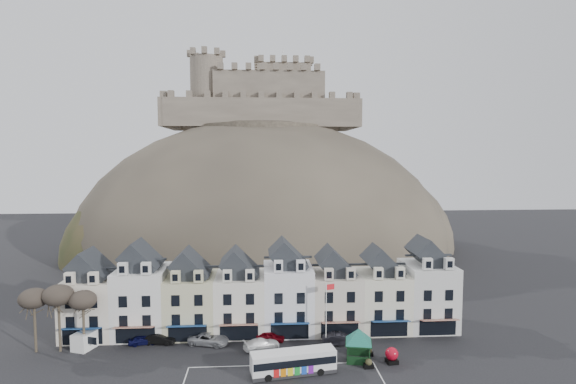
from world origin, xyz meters
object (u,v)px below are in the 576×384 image
object	(u,v)px
white_van	(90,338)
car_navy	(143,340)
bus_shelter	(359,336)
car_white	(262,344)
car_maroon	(270,336)
car_black	(159,339)
car_silver	(209,339)
red_buoy	(392,355)
car_charcoal	(341,339)
bus	(293,361)
flagpole	(327,310)

from	to	relation	value
white_van	car_navy	bearing A→B (deg)	19.89
bus_shelter	white_van	world-z (taller)	bus_shelter
car_navy	car_white	distance (m)	15.80
white_van	car_maroon	bearing A→B (deg)	19.89
bus_shelter	car_maroon	world-z (taller)	bus_shelter
bus_shelter	car_white	size ratio (longest dim) A/B	1.29
car_black	car_navy	bearing A→B (deg)	98.14
car_silver	car_maroon	size ratio (longest dim) A/B	1.37
bus_shelter	red_buoy	bearing A→B (deg)	-1.73
car_navy	car_charcoal	xyz separation A→B (m)	(26.00, -1.78, 0.14)
car_black	bus	bearing A→B (deg)	-110.46
car_white	car_charcoal	xyz separation A→B (m)	(10.40, 0.72, 0.09)
bus	flagpole	world-z (taller)	flagpole
bus	car_silver	bearing A→B (deg)	130.74
bus	red_buoy	size ratio (longest dim) A/B	5.19
bus_shelter	car_silver	world-z (taller)	bus_shelter
bus_shelter	flagpole	bearing A→B (deg)	138.24
bus_shelter	car_silver	size ratio (longest dim) A/B	1.17
car_navy	car_black	size ratio (longest dim) A/B	0.89
bus_shelter	car_charcoal	size ratio (longest dim) A/B	1.29
car_silver	car_white	distance (m)	7.24
bus_shelter	car_navy	xyz separation A→B (m)	(-27.34, 6.45, -2.44)
bus_shelter	flagpole	xyz separation A→B (m)	(-3.24, 4.37, 1.76)
car_navy	car_charcoal	bearing A→B (deg)	-106.11
car_navy	car_maroon	world-z (taller)	car_maroon
red_buoy	car_white	world-z (taller)	red_buoy
bus	car_silver	xyz separation A→B (m)	(-10.55, 8.73, -0.77)
car_maroon	car_charcoal	distance (m)	9.37
flagpole	car_silver	distance (m)	16.07
flagpole	car_maroon	bearing A→B (deg)	164.13
car_white	car_navy	bearing A→B (deg)	58.88
bus	car_navy	bearing A→B (deg)	144.44
white_van	car_navy	xyz separation A→B (m)	(6.85, 0.00, -0.45)
car_black	car_silver	xyz separation A→B (m)	(6.53, -0.58, 0.05)
car_black	car_charcoal	xyz separation A→B (m)	(23.91, -1.78, 0.09)
car_navy	car_silver	world-z (taller)	car_silver
white_van	car_white	size ratio (longest dim) A/B	1.09
red_buoy	car_silver	distance (m)	23.56
red_buoy	car_charcoal	distance (m)	7.62
red_buoy	car_maroon	xyz separation A→B (m)	(-14.38, 7.36, -0.33)
car_navy	car_maroon	xyz separation A→B (m)	(16.80, 0.00, 0.01)
white_van	car_silver	world-z (taller)	white_van
car_navy	car_black	xyz separation A→B (m)	(2.09, 0.00, 0.05)
bus_shelter	car_navy	size ratio (longest dim) A/B	1.62
red_buoy	car_silver	xyz separation A→B (m)	(-22.56, 6.78, -0.24)
white_van	bus_shelter	bearing A→B (deg)	9.22
red_buoy	flagpole	xyz separation A→B (m)	(-7.09, 5.29, 3.86)
flagpole	car_charcoal	world-z (taller)	flagpole
red_buoy	bus_shelter	bearing A→B (deg)	166.60
white_van	car_white	world-z (taller)	white_van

